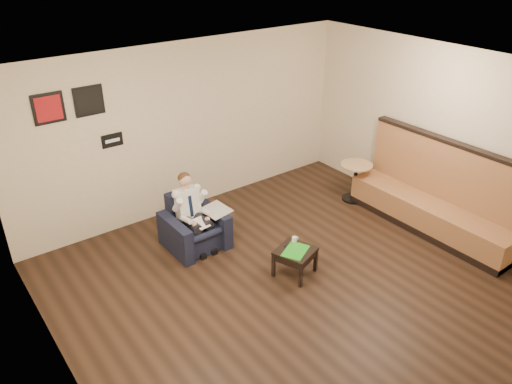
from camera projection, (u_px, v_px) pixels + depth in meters
ground at (309, 290)px, 6.64m from camera, size 6.00×6.00×0.00m
wall_back at (189, 128)px, 8.11m from camera, size 6.00×0.02×2.80m
wall_left at (64, 295)px, 4.40m from camera, size 0.02×6.00×2.80m
wall_right at (460, 142)px, 7.58m from camera, size 0.02×6.00×2.80m
ceiling at (321, 84)px, 5.34m from camera, size 6.00×6.00×0.02m
seating_sign at (112, 140)px, 7.37m from camera, size 0.32×0.02×0.20m
art_print_left at (48, 108)px, 6.64m from camera, size 0.42×0.03×0.42m
art_print_right at (89, 101)px, 6.93m from camera, size 0.42×0.03×0.42m
armchair at (194, 223)px, 7.41m from camera, size 0.83×0.83×0.80m
seated_man at (198, 217)px, 7.27m from camera, size 0.53×0.79×1.09m
lap_papers at (201, 223)px, 7.23m from camera, size 0.20×0.27×0.01m
newspaper at (216, 210)px, 7.46m from camera, size 0.37×0.45×0.01m
side_table at (295, 262)px, 6.89m from camera, size 0.61×0.61×0.39m
green_folder at (296, 251)px, 6.76m from camera, size 0.48×0.43×0.01m
coffee_mug at (294, 240)px, 6.94m from camera, size 0.09×0.09×0.08m
smartphone at (288, 245)px, 6.89m from camera, size 0.13×0.08×0.01m
banquette at (434, 189)px, 7.70m from camera, size 0.66×2.77×1.42m
cafe_table at (355, 182)px, 8.73m from camera, size 0.57×0.57×0.68m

